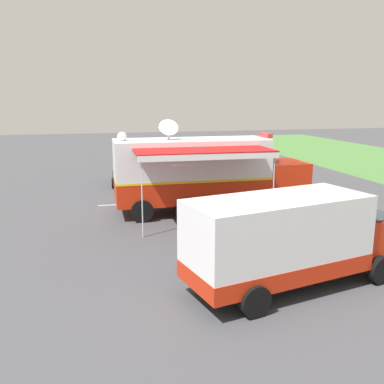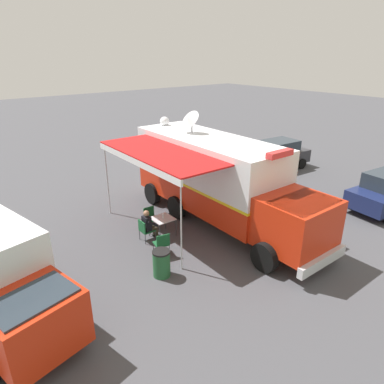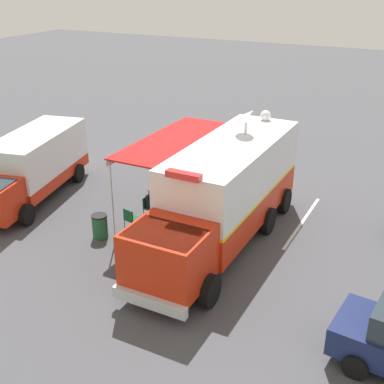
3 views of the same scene
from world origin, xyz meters
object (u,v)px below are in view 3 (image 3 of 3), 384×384
object	(u,v)px
command_truck	(223,191)
folding_table	(166,206)
trash_bin	(100,226)
folding_chair_beside_table	(176,201)
folding_chair_spare_by_truck	(131,218)
folding_chair_at_table	(149,205)
support_truck	(33,166)
seated_responder	(153,203)
water_bottle	(166,202)

from	to	relation	value
command_truck	folding_table	distance (m)	2.86
command_truck	trash_bin	bearing A→B (deg)	23.87
folding_table	folding_chair_beside_table	size ratio (longest dim) A/B	0.94
folding_chair_spare_by_truck	trash_bin	size ratio (longest dim) A/B	0.96
folding_chair_at_table	folding_chair_spare_by_truck	distance (m)	1.25
command_truck	support_truck	world-z (taller)	command_truck
seated_responder	trash_bin	xyz separation A→B (m)	(0.94, 2.23, -0.20)
folding_chair_beside_table	water_bottle	bearing A→B (deg)	92.79
water_bottle	folding_chair_at_table	distance (m)	0.88
trash_bin	folding_table	bearing A→B (deg)	-125.07
water_bottle	folding_chair_spare_by_truck	size ratio (longest dim) A/B	0.26
folding_table	seated_responder	size ratio (longest dim) A/B	0.65
command_truck	folding_chair_spare_by_truck	xyz separation A→B (m)	(3.38, 0.81, -1.43)
water_bottle	support_truck	distance (m)	6.26
folding_chair_at_table	seated_responder	world-z (taller)	seated_responder
command_truck	seated_responder	world-z (taller)	command_truck
command_truck	folding_chair_beside_table	bearing A→B (deg)	-26.08
command_truck	folding_chair_beside_table	xyz separation A→B (m)	(2.56, -1.25, -1.43)
seated_responder	trash_bin	size ratio (longest dim) A/B	1.37
folding_table	folding_chair_at_table	bearing A→B (deg)	-2.35
folding_chair_at_table	support_truck	xyz separation A→B (m)	(5.41, 0.46, 0.87)
folding_chair_at_table	support_truck	world-z (taller)	support_truck
command_truck	folding_table	world-z (taller)	command_truck
folding_table	water_bottle	bearing A→B (deg)	113.99
trash_bin	folding_chair_beside_table	bearing A→B (deg)	-116.47
water_bottle	seated_responder	xyz separation A→B (m)	(0.63, -0.07, -0.18)
water_bottle	trash_bin	size ratio (longest dim) A/B	0.25
folding_chair_beside_table	folding_chair_spare_by_truck	size ratio (longest dim) A/B	1.00
water_bottle	folding_chair_at_table	xyz separation A→B (m)	(0.82, -0.07, -0.32)
folding_chair_beside_table	support_truck	xyz separation A→B (m)	(6.19, 1.28, 0.87)
folding_table	folding_chair_at_table	xyz separation A→B (m)	(0.80, -0.03, -0.16)
water_bottle	seated_responder	distance (m)	0.66
folding_chair_spare_by_truck	seated_responder	distance (m)	1.27
command_truck	water_bottle	xyz separation A→B (m)	(2.51, -0.36, -1.11)
folding_chair_at_table	folding_table	bearing A→B (deg)	177.65
command_truck	support_truck	size ratio (longest dim) A/B	1.35
folding_table	folding_chair_at_table	world-z (taller)	folding_chair_at_table
command_truck	folding_chair_at_table	bearing A→B (deg)	-7.43
folding_chair_at_table	seated_responder	size ratio (longest dim) A/B	0.70
folding_chair_at_table	folding_chair_spare_by_truck	size ratio (longest dim) A/B	1.00
folding_chair_at_table	trash_bin	distance (m)	2.36
seated_responder	folding_chair_beside_table	bearing A→B (deg)	-125.43
support_truck	folding_chair_spare_by_truck	bearing A→B (deg)	171.66
folding_chair_beside_table	seated_responder	bearing A→B (deg)	54.57
water_bottle	seated_responder	size ratio (longest dim) A/B	0.18
folding_chair_at_table	command_truck	bearing A→B (deg)	172.57
water_bottle	trash_bin	bearing A→B (deg)	54.19
seated_responder	command_truck	bearing A→B (deg)	172.20
command_truck	support_truck	bearing A→B (deg)	0.17
command_truck	folding_table	xyz separation A→B (m)	(2.53, -0.40, -1.27)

